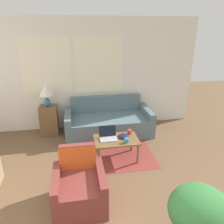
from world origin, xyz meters
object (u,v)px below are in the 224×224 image
Objects in this scene: couch at (108,122)px; armchair at (79,188)px; snack_bowl at (124,136)px; potted_plant at (200,213)px; cup_yellow at (130,132)px; table_lamp at (46,92)px; coffee_table at (116,141)px; laptop at (108,136)px; cup_navy at (127,140)px.

couch is 2.29m from armchair.
potted_plant reaches higher than snack_bowl.
snack_bowl is (-0.15, -0.12, -0.02)m from cup_yellow.
table_lamp is (-1.36, 0.18, 0.77)m from couch.
cup_yellow is 0.11× the size of potted_plant.
snack_bowl is at bearing 17.24° from coffee_table.
potted_plant is at bearing -71.08° from laptop.
snack_bowl is at bearing 92.23° from cup_navy.
couch reaches higher than armchair.
laptop is at bearing 145.95° from cup_navy.
armchair reaches higher than cup_yellow.
table_lamp is 1.64× the size of laptop.
potted_plant is (1.87, -3.26, -0.53)m from table_lamp.
cup_navy is (0.13, -1.30, 0.20)m from couch.
potted_plant is (0.54, -1.94, 0.14)m from coffee_table.
coffee_table is at bearing -18.27° from laptop.
armchair is at bearing -75.44° from table_lamp.
couch reaches higher than cup_yellow.
couch is 3.80× the size of table_lamp.
laptop reaches higher than cup_navy.
table_lamp is 2.04m from snack_bowl.
laptop is at bearing -165.06° from cup_yellow.
laptop is 0.40× the size of potted_plant.
snack_bowl is at bearing -0.32° from laptop.
armchair is (-0.76, -2.16, -0.00)m from couch.
laptop is 3.71× the size of cup_navy.
cup_yellow is at bearing 29.37° from coffee_table.
potted_plant is at bearing -36.21° from armchair.
couch is 1.13m from laptop.
potted_plant reaches higher than cup_yellow.
armchair is 1.26m from coffee_table.
snack_bowl is at bearing -83.62° from couch.
cup_yellow is 0.19m from snack_bowl.
armchair is 1.59m from potted_plant.
cup_yellow is at bearing 67.08° from cup_navy.
armchair is 1.51× the size of table_lamp.
table_lamp is at bearing 135.33° from cup_navy.
armchair is at bearing -125.60° from coffee_table.
armchair is at bearing 143.79° from potted_plant.
laptop is at bearing 61.42° from armchair.
cup_navy is (0.16, -0.16, 0.09)m from coffee_table.
laptop is (0.58, 1.07, 0.21)m from armchair.
cup_navy is 0.11× the size of potted_plant.
armchair is 1.58m from cup_yellow.
table_lamp reaches higher than laptop.
coffee_table is at bearing 54.40° from armchair.
cup_yellow is at bearing -74.62° from couch.
laptop is (-0.15, 0.05, 0.10)m from coffee_table.
potted_plant is (1.26, -0.93, 0.25)m from armchair.
laptop is 2.11m from potted_plant.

